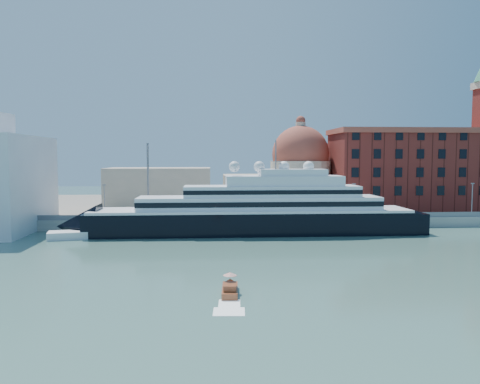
{
  "coord_description": "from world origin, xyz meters",
  "views": [
    {
      "loc": [
        -5.38,
        -80.66,
        17.1
      ],
      "look_at": [
        1.21,
        18.0,
        9.74
      ],
      "focal_mm": 35.0,
      "sensor_mm": 36.0,
      "label": 1
    }
  ],
  "objects": [
    {
      "name": "quay_fence",
      "position": [
        0.0,
        29.5,
        3.1
      ],
      "size": [
        180.0,
        0.1,
        1.2
      ],
      "primitive_type": "cube",
      "color": "slate",
      "rests_on": "quay"
    },
    {
      "name": "ground",
      "position": [
        0.0,
        0.0,
        0.0
      ],
      "size": [
        400.0,
        400.0,
        0.0
      ],
      "primitive_type": "plane",
      "color": "#375F55",
      "rests_on": "ground"
    },
    {
      "name": "church",
      "position": [
        6.39,
        57.72,
        10.91
      ],
      "size": [
        66.0,
        18.0,
        25.5
      ],
      "color": "beige",
      "rests_on": "land"
    },
    {
      "name": "quay",
      "position": [
        0.0,
        34.0,
        1.25
      ],
      "size": [
        180.0,
        10.0,
        2.5
      ],
      "primitive_type": "cube",
      "color": "gray",
      "rests_on": "ground"
    },
    {
      "name": "land",
      "position": [
        0.0,
        75.0,
        1.0
      ],
      "size": [
        260.0,
        72.0,
        2.0
      ],
      "primitive_type": "cube",
      "color": "slate",
      "rests_on": "ground"
    },
    {
      "name": "warehouse",
      "position": [
        52.0,
        52.0,
        13.79
      ],
      "size": [
        43.0,
        19.0,
        23.25
      ],
      "color": "maroon",
      "rests_on": "land"
    },
    {
      "name": "superyacht",
      "position": [
        1.76,
        23.0,
        4.21
      ],
      "size": [
        81.56,
        11.31,
        24.38
      ],
      "color": "black",
      "rests_on": "ground"
    },
    {
      "name": "water_taxi",
      "position": [
        -2.82,
        -23.4,
        0.67
      ],
      "size": [
        2.29,
        5.95,
        2.77
      ],
      "rotation": [
        0.0,
        0.0,
        -0.06
      ],
      "color": "maroon",
      "rests_on": "ground"
    },
    {
      "name": "lamp_posts",
      "position": [
        -12.67,
        32.27,
        9.84
      ],
      "size": [
        120.8,
        2.4,
        18.0
      ],
      "color": "slate",
      "rests_on": "quay"
    },
    {
      "name": "service_barge",
      "position": [
        -32.03,
        19.42,
        0.87
      ],
      "size": [
        14.14,
        7.25,
        3.04
      ],
      "rotation": [
        0.0,
        0.0,
        0.21
      ],
      "color": "white",
      "rests_on": "ground"
    }
  ]
}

